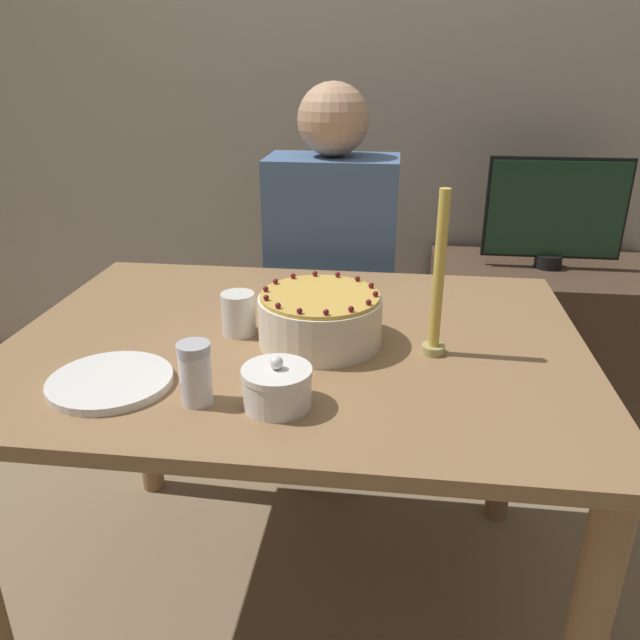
% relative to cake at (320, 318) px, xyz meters
% --- Properties ---
extents(ground_plane, '(12.00, 12.00, 0.00)m').
position_rel_cake_xyz_m(ground_plane, '(-0.06, 0.02, -0.83)').
color(ground_plane, '#8C7556').
extents(wall_behind, '(8.00, 0.05, 2.60)m').
position_rel_cake_xyz_m(wall_behind, '(-0.06, 1.42, 0.47)').
color(wall_behind, '#ADA393').
rests_on(wall_behind, ground_plane).
extents(dining_table, '(1.25, 0.94, 0.77)m').
position_rel_cake_xyz_m(dining_table, '(-0.06, 0.02, -0.18)').
color(dining_table, '#936D47').
rests_on(dining_table, ground_plane).
extents(cake, '(0.26, 0.26, 0.12)m').
position_rel_cake_xyz_m(cake, '(0.00, 0.00, 0.00)').
color(cake, '#EFE5CC').
rests_on(cake, dining_table).
extents(sugar_bowl, '(0.12, 0.12, 0.10)m').
position_rel_cake_xyz_m(sugar_bowl, '(-0.04, -0.27, -0.02)').
color(sugar_bowl, white).
rests_on(sugar_bowl, dining_table).
extents(sugar_shaker, '(0.06, 0.06, 0.11)m').
position_rel_cake_xyz_m(sugar_shaker, '(-0.18, -0.28, 0.00)').
color(sugar_shaker, white).
rests_on(sugar_shaker, dining_table).
extents(plate_stack, '(0.23, 0.23, 0.02)m').
position_rel_cake_xyz_m(plate_stack, '(-0.37, -0.24, -0.05)').
color(plate_stack, white).
rests_on(plate_stack, dining_table).
extents(candle, '(0.05, 0.05, 0.34)m').
position_rel_cake_xyz_m(candle, '(0.24, -0.03, 0.09)').
color(candle, tan).
rests_on(candle, dining_table).
extents(cup, '(0.07, 0.07, 0.09)m').
position_rel_cake_xyz_m(cup, '(-0.18, 0.02, -0.01)').
color(cup, white).
rests_on(cup, dining_table).
extents(person_man_blue_shirt, '(0.40, 0.34, 1.28)m').
position_rel_cake_xyz_m(person_man_blue_shirt, '(-0.05, 0.69, -0.27)').
color(person_man_blue_shirt, '#473D33').
rests_on(person_man_blue_shirt, ground_plane).
extents(side_cabinet, '(0.84, 0.54, 0.61)m').
position_rel_cake_xyz_m(side_cabinet, '(0.72, 1.10, -0.52)').
color(side_cabinet, '#4C3828').
rests_on(side_cabinet, ground_plane).
extents(tv_monitor, '(0.50, 0.10, 0.40)m').
position_rel_cake_xyz_m(tv_monitor, '(0.72, 1.11, -0.01)').
color(tv_monitor, black).
rests_on(tv_monitor, side_cabinet).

